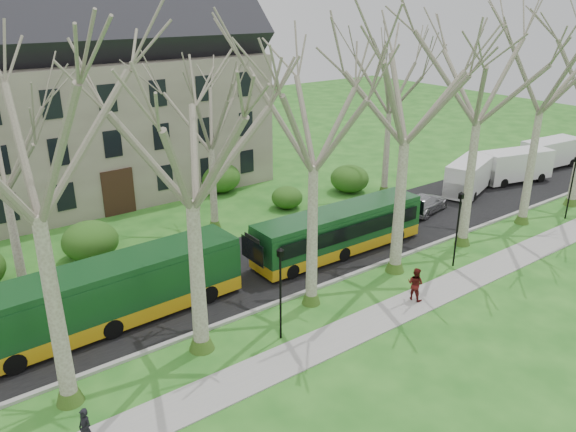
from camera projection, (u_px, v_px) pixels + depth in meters
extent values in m
plane|color=#205E1B|center=(363.00, 290.00, 29.00)|extent=(120.00, 120.00, 0.00)
cube|color=gray|center=(399.00, 309.00, 27.12)|extent=(70.00, 2.00, 0.06)
cube|color=black|center=(298.00, 253.00, 33.10)|extent=(80.00, 8.00, 0.06)
cube|color=#A5A39E|center=(344.00, 278.00, 30.09)|extent=(80.00, 0.25, 0.14)
cube|color=slate|center=(83.00, 128.00, 41.75)|extent=(26.00, 12.00, 10.00)
cylinder|color=black|center=(281.00, 298.00, 24.19)|extent=(0.10, 0.10, 4.00)
cube|color=black|center=(280.00, 253.00, 23.40)|extent=(0.22, 0.22, 0.30)
cylinder|color=black|center=(457.00, 233.00, 30.86)|extent=(0.10, 0.10, 4.00)
cube|color=black|center=(461.00, 196.00, 30.07)|extent=(0.22, 0.22, 0.30)
cylinder|color=black|center=(570.00, 191.00, 37.53)|extent=(0.10, 0.10, 4.00)
cube|color=black|center=(576.00, 160.00, 36.74)|extent=(0.22, 0.22, 0.30)
ellipsoid|color=#274F16|center=(91.00, 243.00, 32.03)|extent=(2.60, 2.60, 2.00)
ellipsoid|color=#274F16|center=(287.00, 195.00, 39.82)|extent=(2.60, 2.60, 2.00)
ellipsoid|color=#274F16|center=(350.00, 179.00, 43.15)|extent=(2.60, 2.60, 2.00)
ellipsoid|color=#274F16|center=(220.00, 179.00, 43.18)|extent=(2.60, 2.60, 2.00)
imported|color=#A4A3A8|center=(425.00, 203.00, 39.04)|extent=(4.80, 2.81, 1.31)
imported|color=black|center=(85.00, 428.00, 18.58)|extent=(0.54, 0.64, 1.49)
imported|color=#521412|center=(415.00, 284.00, 27.67)|extent=(0.82, 0.96, 1.71)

